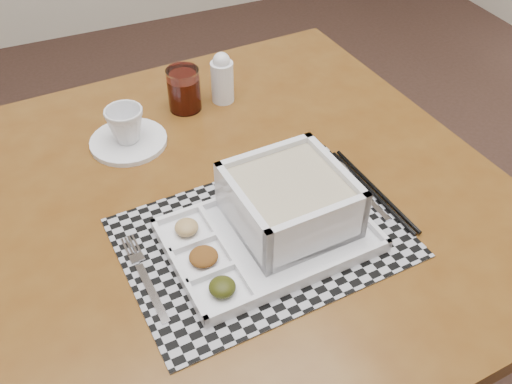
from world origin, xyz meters
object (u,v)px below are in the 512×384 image
serving_tray (283,212)px  cup (126,125)px  juice_glass (184,91)px  creamer_bottle (222,78)px  dining_table (231,223)px

serving_tray → cup: serving_tray is taller
juice_glass → cup: bearing=-152.7°
cup → creamer_bottle: bearing=22.8°
dining_table → cup: (-0.13, 0.22, 0.12)m
dining_table → cup: bearing=120.3°
cup → juice_glass: (0.14, 0.07, -0.00)m
dining_table → cup: cup is taller
dining_table → cup: size_ratio=13.69×
creamer_bottle → dining_table: bearing=-109.2°
creamer_bottle → cup: bearing=-162.8°
dining_table → juice_glass: juice_glass is taller
serving_tray → creamer_bottle: bearing=82.4°
serving_tray → cup: 0.37m
dining_table → juice_glass: size_ratio=11.10×
cup → juice_glass: size_ratio=0.81×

